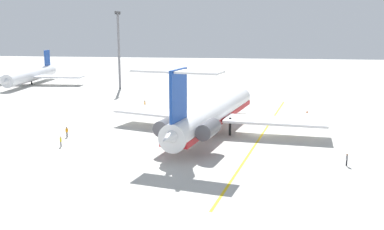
# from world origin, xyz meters

# --- Properties ---
(ground) EXTENTS (368.52, 368.52, 0.00)m
(ground) POSITION_xyz_m (0.00, 0.00, 0.00)
(ground) COLOR #B7B5AD
(main_jetliner) EXTENTS (43.96, 39.21, 12.91)m
(main_jetliner) POSITION_xyz_m (-0.84, 8.58, 3.52)
(main_jetliner) COLOR white
(main_jetliner) RESTS_ON ground
(airliner_mid_right) EXTENTS (34.74, 34.33, 10.39)m
(airliner_mid_right) POSITION_xyz_m (56.62, 72.85, 3.06)
(airliner_mid_right) COLOR silver
(airliner_mid_right) RESTS_ON ground
(ground_crew_near_nose) EXTENTS (0.44, 0.28, 1.78)m
(ground_crew_near_nose) POSITION_xyz_m (21.69, 26.28, 1.13)
(ground_crew_near_nose) COLOR black
(ground_crew_near_nose) RESTS_ON ground
(ground_crew_near_tail) EXTENTS (0.33, 0.35, 1.77)m
(ground_crew_near_tail) POSITION_xyz_m (-6.62, 33.06, 1.12)
(ground_crew_near_tail) COLOR black
(ground_crew_near_tail) RESTS_ON ground
(ground_crew_portside) EXTENTS (0.29, 0.38, 1.75)m
(ground_crew_portside) POSITION_xyz_m (-16.63, -11.28, 1.11)
(ground_crew_portside) COLOR black
(ground_crew_portside) RESTS_ON ground
(ground_crew_starboard) EXTENTS (0.30, 0.35, 1.70)m
(ground_crew_starboard) POSITION_xyz_m (-12.56, 31.50, 1.07)
(ground_crew_starboard) COLOR black
(ground_crew_starboard) RESTS_ON ground
(safety_cone_nose) EXTENTS (0.40, 0.40, 0.55)m
(safety_cone_nose) POSITION_xyz_m (20.97, -10.45, 0.28)
(safety_cone_nose) COLOR #EA590F
(safety_cone_nose) RESTS_ON ground
(taxiway_centreline) EXTENTS (69.20, 12.46, 0.01)m
(taxiway_centreline) POSITION_xyz_m (0.37, -0.36, 0.00)
(taxiway_centreline) COLOR gold
(taxiway_centreline) RESTS_ON ground
(light_mast) EXTENTS (4.00, 0.70, 22.94)m
(light_mast) POSITION_xyz_m (51.83, 41.39, 12.67)
(light_mast) COLOR slate
(light_mast) RESTS_ON ground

